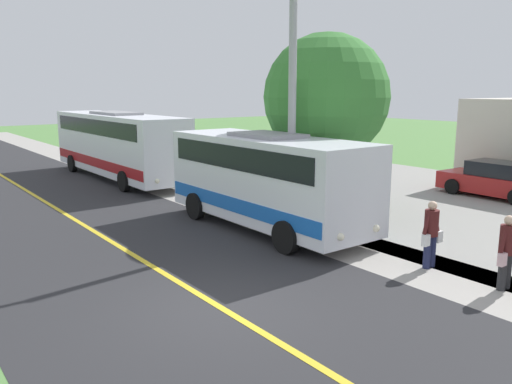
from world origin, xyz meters
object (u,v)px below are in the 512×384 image
at_px(shuttle_bus_front, 267,177).
at_px(tree_curbside, 326,97).
at_px(parked_car_near, 497,180).
at_px(pedestrian_waiting, 431,232).
at_px(transit_bus_rear, 117,142).
at_px(pedestrian_with_bags, 507,250).
at_px(street_light_pole, 289,98).

height_order(shuttle_bus_front, tree_curbside, tree_curbside).
bearing_deg(tree_curbside, shuttle_bus_front, 8.16).
bearing_deg(tree_curbside, parked_car_near, 162.96).
bearing_deg(pedestrian_waiting, transit_bus_rear, -86.86).
bearing_deg(transit_bus_rear, tree_curbside, 104.54).
height_order(shuttle_bus_front, pedestrian_with_bags, shuttle_bus_front).
bearing_deg(street_light_pole, shuttle_bus_front, -59.05).
distance_m(pedestrian_waiting, tree_curbside, 6.82).
xyz_separation_m(transit_bus_rear, tree_curbside, (-2.94, 11.32, 2.25)).
xyz_separation_m(pedestrian_waiting, street_light_pole, (0.53, -4.72, 3.14)).
height_order(pedestrian_waiting, parked_car_near, pedestrian_waiting).
height_order(transit_bus_rear, tree_curbside, tree_curbside).
bearing_deg(parked_car_near, tree_curbside, -17.04).
height_order(transit_bus_rear, street_light_pole, street_light_pole).
bearing_deg(parked_car_near, shuttle_bus_front, -10.30).
bearing_deg(pedestrian_with_bags, parked_car_near, -150.97).
bearing_deg(street_light_pole, parked_car_near, 172.57).
height_order(shuttle_bus_front, parked_car_near, shuttle_bus_front).
bearing_deg(transit_bus_rear, pedestrian_with_bags, 93.09).
height_order(shuttle_bus_front, pedestrian_waiting, shuttle_bus_front).
bearing_deg(pedestrian_with_bags, tree_curbside, -104.27).
relative_size(transit_bus_rear, street_light_pole, 1.53).
distance_m(pedestrian_waiting, street_light_pole, 5.70).
distance_m(pedestrian_waiting, parked_car_near, 10.12).
height_order(pedestrian_with_bags, pedestrian_waiting, pedestrian_waiting).
xyz_separation_m(shuttle_bus_front, pedestrian_waiting, (-0.88, 5.30, -0.75)).
bearing_deg(shuttle_bus_front, street_light_pole, 120.95).
distance_m(transit_bus_rear, pedestrian_with_bags, 18.91).
relative_size(shuttle_bus_front, pedestrian_waiting, 4.60).
bearing_deg(transit_bus_rear, street_light_pole, 91.87).
distance_m(shuttle_bus_front, pedestrian_waiting, 5.43).
bearing_deg(tree_curbside, pedestrian_with_bags, 75.73).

